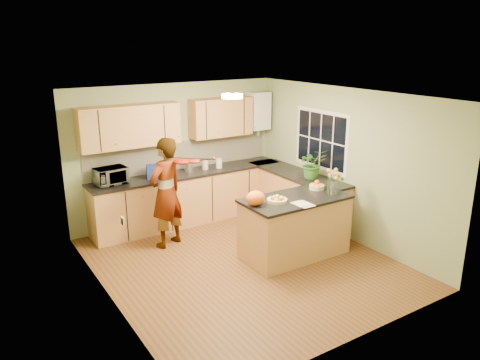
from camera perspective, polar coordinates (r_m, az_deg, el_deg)
floor at (r=7.16m, az=0.40°, el=-10.01°), size 4.50×4.50×0.00m
ceiling at (r=6.44m, az=0.45°, el=10.28°), size 4.00×4.50×0.02m
wall_back at (r=8.60m, az=-7.78°, el=3.32°), size 4.00×0.02×2.50m
wall_front at (r=5.07m, az=14.51°, el=-6.73°), size 4.00×0.02×2.50m
wall_left at (r=5.90m, az=-16.11°, el=-3.49°), size 0.02×4.50×2.50m
wall_right at (r=7.92m, az=12.66°, el=1.90°), size 0.02×4.50×2.50m
back_counter at (r=8.60m, az=-6.12°, el=-2.04°), size 3.64×0.62×0.94m
right_counter at (r=8.55m, az=6.88°, el=-2.17°), size 0.62×2.24×0.94m
splashback at (r=8.64m, az=-7.12°, el=3.07°), size 3.60×0.02×0.52m
upper_cabinets at (r=8.26m, az=-8.55°, el=6.98°), size 3.20×0.34×0.70m
boiler at (r=9.17m, az=2.25°, el=8.41°), size 0.40×0.30×0.86m
window_right at (r=8.27m, az=9.82°, el=4.82°), size 0.01×1.30×1.05m
light_switch at (r=5.35m, az=-14.11°, el=-4.87°), size 0.02×0.09×0.09m
ceiling_lamp at (r=6.69m, az=-0.97°, el=10.19°), size 0.30×0.30×0.07m
peninsula_island at (r=7.26m, az=6.68°, el=-5.64°), size 1.64×0.84×0.94m
fruit_dish at (r=6.88m, az=4.56°, el=-2.32°), size 0.30×0.30×0.10m
orange_bowl at (r=7.53m, az=9.35°, el=-0.66°), size 0.24×0.24×0.14m
flower_vase at (r=7.27m, az=11.46°, el=0.57°), size 0.25×0.25×0.45m
orange_bag at (r=6.70m, az=1.92°, el=-2.22°), size 0.29×0.25×0.21m
papers at (r=6.82m, az=7.75°, el=-2.92°), size 0.22×0.30×0.01m
violinist at (r=7.51m, az=-8.99°, el=-1.56°), size 0.76×0.64×1.79m
violin at (r=7.24m, az=-7.02°, el=2.27°), size 0.71×0.62×0.18m
microwave at (r=7.95m, az=-15.48°, el=0.47°), size 0.54×0.39×0.28m
blue_box at (r=8.14m, az=-10.32°, el=1.01°), size 0.33×0.28×0.23m
kettle at (r=8.43m, az=-6.24°, el=1.77°), size 0.16×0.16×0.29m
jar_cream at (r=8.59m, az=-4.27°, el=1.88°), size 0.11×0.11×0.17m
jar_white at (r=8.67m, az=-2.58°, el=2.05°), size 0.15×0.15×0.18m
potted_plant at (r=8.05m, az=8.83°, el=1.99°), size 0.57×0.53×0.52m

